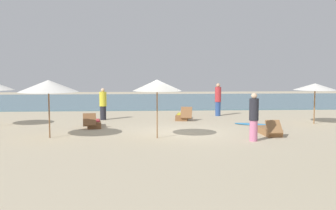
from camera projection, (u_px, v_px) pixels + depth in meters
ground_plane at (180, 133)px, 16.59m from camera, size 60.00×60.00×0.00m
ocean_water at (162, 100)px, 33.49m from camera, size 48.00×16.00×0.06m
umbrella_0 at (157, 85)px, 15.30m from camera, size 1.86×1.86×2.25m
umbrella_1 at (48, 86)px, 15.36m from camera, size 2.27×2.27×2.23m
umbrella_2 at (315, 87)px, 19.33m from camera, size 2.03×2.03×1.96m
lounger_0 at (183, 116)px, 21.11m from camera, size 0.89×1.75×0.72m
lounger_1 at (269, 131)px, 16.25m from camera, size 0.66×1.73×0.66m
lounger_3 at (93, 123)px, 18.39m from camera, size 0.82×1.76×0.69m
person_0 at (103, 104)px, 20.95m from camera, size 0.51×0.51×1.66m
person_2 at (218, 99)px, 22.73m from camera, size 0.47×0.47×1.84m
person_3 at (254, 117)px, 14.79m from camera, size 0.38×0.38×1.78m
surfboard at (254, 124)px, 19.07m from camera, size 1.89×1.38×0.07m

